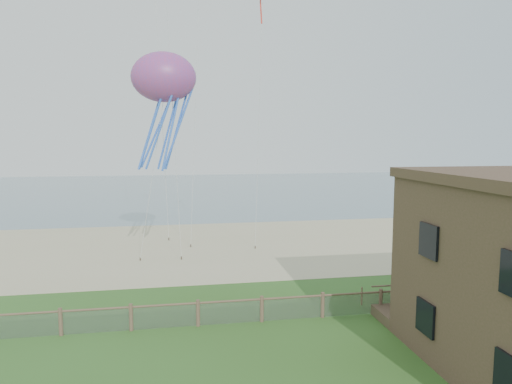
% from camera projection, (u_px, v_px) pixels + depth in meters
% --- Properties ---
extents(sand_beach, '(72.00, 20.00, 0.02)m').
position_uv_depth(sand_beach, '(226.00, 245.00, 37.29)').
color(sand_beach, tan).
rests_on(sand_beach, ground).
extents(ocean, '(160.00, 68.00, 0.02)m').
position_uv_depth(ocean, '(199.00, 189.00, 80.36)').
color(ocean, slate).
rests_on(ocean, ground).
extents(chainlink_fence, '(36.20, 0.20, 1.25)m').
position_uv_depth(chainlink_fence, '(262.00, 310.00, 21.57)').
color(chainlink_fence, brown).
rests_on(chainlink_fence, ground).
extents(picnic_table, '(2.48, 2.23, 0.86)m').
position_uv_depth(picnic_table, '(416.00, 311.00, 21.86)').
color(picnic_table, brown).
rests_on(picnic_table, ground).
extents(octopus_kite, '(4.39, 3.61, 7.82)m').
position_uv_depth(octopus_kite, '(164.00, 110.00, 28.78)').
color(octopus_kite, '#FF3128').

